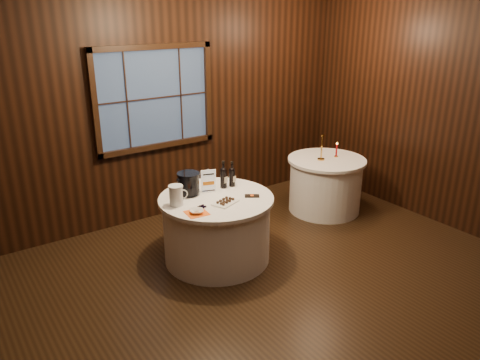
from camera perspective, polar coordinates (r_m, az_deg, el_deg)
ground at (r=4.84m, az=3.75°, el=-14.35°), size 6.00×6.00×0.00m
back_wall at (r=6.22m, az=-10.41°, el=8.88°), size 6.00×0.10×3.00m
main_table at (r=5.34m, az=-2.85°, el=-5.89°), size 1.28×1.28×0.77m
side_table at (r=6.72m, az=10.35°, el=-0.54°), size 1.08×1.08×0.77m
sign_stand at (r=5.31m, az=-3.84°, el=-0.47°), size 0.16×0.12×0.27m
port_bottle_left at (r=5.40m, az=-2.03°, el=0.46°), size 0.08×0.09×0.33m
port_bottle_right at (r=5.45m, az=-0.98°, el=0.55°), size 0.07×0.08×0.30m
ice_bucket at (r=5.23m, az=-6.28°, el=-0.41°), size 0.25×0.25×0.26m
chocolate_plate at (r=5.02m, az=-1.79°, el=-2.69°), size 0.32×0.27×0.04m
chocolate_box at (r=5.20m, az=1.47°, el=-1.95°), size 0.18×0.16×0.01m
grape_bunch at (r=4.91m, az=-4.67°, el=-3.26°), size 0.15×0.06×0.04m
glass_pitcher at (r=4.98m, az=-7.78°, el=-1.86°), size 0.21×0.16×0.22m
orange_napkin at (r=4.81m, az=-5.30°, el=-4.03°), size 0.24×0.24×0.00m
cracker_bowl at (r=4.80m, az=-5.30°, el=-3.82°), size 0.19×0.19×0.03m
brass_candlestick at (r=6.49m, az=9.91°, el=3.52°), size 0.10×0.10×0.36m
red_candle at (r=6.68m, az=11.67°, el=3.45°), size 0.06×0.06×0.21m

